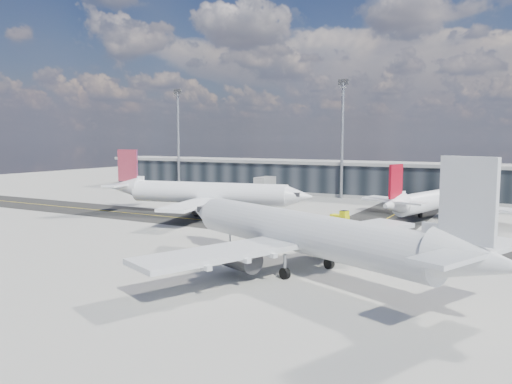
# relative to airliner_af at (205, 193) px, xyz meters

# --- Properties ---
(ground) EXTENTS (300.00, 300.00, 0.00)m
(ground) POSITION_rel_airliner_af_xyz_m (14.27, -10.01, -4.11)
(ground) COLOR gray
(ground) RESTS_ON ground
(taxiway_lanes) EXTENTS (180.00, 63.00, 0.03)m
(taxiway_lanes) POSITION_rel_airliner_af_xyz_m (18.18, 0.73, -4.10)
(taxiway_lanes) COLOR black
(taxiway_lanes) RESTS_ON ground
(terminal_concourse) EXTENTS (152.00, 19.80, 8.80)m
(terminal_concourse) POSITION_rel_airliner_af_xyz_m (14.31, 44.92, -0.02)
(terminal_concourse) COLOR black
(terminal_concourse) RESTS_ON ground
(floodlight_masts) EXTENTS (102.50, 0.70, 28.90)m
(floodlight_masts) POSITION_rel_airliner_af_xyz_m (14.27, 37.99, 11.49)
(floodlight_masts) COLOR gray
(floodlight_masts) RESTS_ON ground
(airliner_af) EXTENTS (41.90, 35.92, 12.45)m
(airliner_af) POSITION_rel_airliner_af_xyz_m (0.00, 0.00, 0.00)
(airliner_af) COLOR white
(airliner_af) RESTS_ON ground
(airliner_redtail) EXTENTS (30.22, 35.09, 10.55)m
(airliner_redtail) POSITION_rel_airliner_af_xyz_m (39.99, 15.56, -0.63)
(airliner_redtail) COLOR white
(airliner_redtail) RESTS_ON ground
(airliner_near) EXTENTS (42.90, 37.09, 13.25)m
(airliner_near) POSITION_rel_airliner_af_xyz_m (33.87, -29.96, 0.26)
(airliner_near) COLOR silver
(airliner_near) RESTS_ON ground
(baggage_tug) EXTENTS (3.52, 2.36, 2.03)m
(baggage_tug) POSITION_rel_airliner_af_xyz_m (25.92, 4.55, -3.10)
(baggage_tug) COLOR #FCFF0D
(baggage_tug) RESTS_ON ground
(service_van) EXTENTS (3.13, 5.15, 1.33)m
(service_van) POSITION_rel_airliner_af_xyz_m (32.42, 33.99, -3.44)
(service_van) COLOR white
(service_van) RESTS_ON ground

